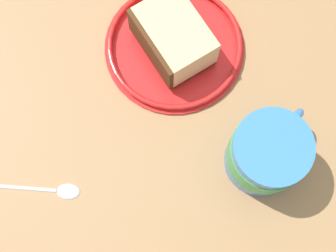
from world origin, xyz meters
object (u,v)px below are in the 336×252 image
(small_plate, at_px, (175,46))
(tea_mug, at_px, (267,153))
(cake_slice, at_px, (173,37))
(teaspoon, at_px, (48,190))

(small_plate, xyz_separation_m, tea_mug, (0.18, -0.05, 0.04))
(small_plate, bearing_deg, cake_slice, -108.90)
(small_plate, distance_m, cake_slice, 0.03)
(cake_slice, distance_m, tea_mug, 0.19)
(small_plate, relative_size, tea_mug, 1.61)
(cake_slice, height_order, tea_mug, tea_mug)
(cake_slice, relative_size, tea_mug, 1.02)
(cake_slice, relative_size, teaspoon, 0.98)
(cake_slice, xyz_separation_m, teaspoon, (-0.00, -0.25, -0.03))
(teaspoon, bearing_deg, small_plate, 89.35)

